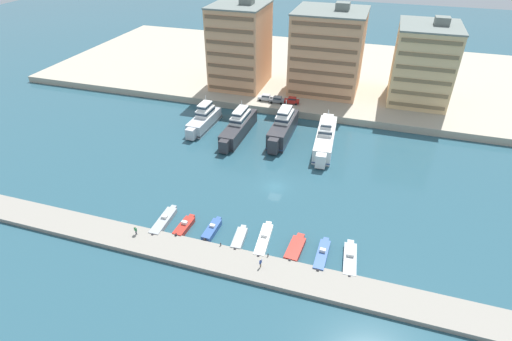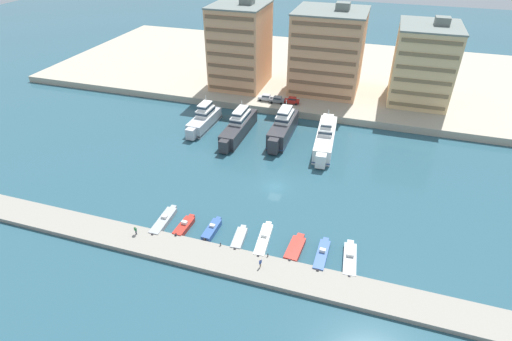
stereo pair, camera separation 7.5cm
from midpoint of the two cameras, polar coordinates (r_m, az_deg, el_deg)
name	(u,v)px [view 1 (the left image)]	position (r m, az deg, el deg)	size (l,w,h in m)	color
ground_plane	(275,187)	(79.51, 2.69, -2.36)	(400.00, 400.00, 0.00)	#285160
quay_promenade	(328,72)	(138.37, 10.21, 13.62)	(180.00, 70.00, 1.87)	#ADA38E
pier_dock	(238,264)	(63.34, -2.67, -13.19)	(120.00, 5.69, 0.78)	gray
yacht_silver_far_left	(204,119)	(101.72, -7.47, 7.27)	(4.39, 15.45, 7.83)	silver
yacht_charcoal_left	(239,126)	(97.15, -2.51, 6.32)	(4.12, 19.67, 8.02)	#333338
yacht_charcoal_mid_left	(283,127)	(96.18, 3.85, 6.17)	(4.18, 18.37, 8.64)	#333338
yacht_white_center_left	(325,137)	(93.57, 9.85, 4.73)	(5.13, 20.78, 8.04)	white
motorboat_grey_far_left	(164,221)	(72.33, -13.06, -7.05)	(2.02, 8.36, 1.42)	#9EA3A8
motorboat_red_left	(184,226)	(70.51, -10.23, -7.87)	(2.01, 6.00, 1.48)	red
motorboat_blue_mid_left	(212,230)	(69.11, -6.32, -8.40)	(1.77, 6.15, 1.47)	#33569E
motorboat_grey_center_left	(239,238)	(67.27, -2.41, -9.68)	(2.12, 6.06, 0.93)	#9EA3A8
motorboat_white_center	(264,240)	(67.02, 1.09, -9.86)	(2.33, 8.66, 1.38)	white
motorboat_red_center_right	(295,248)	(65.82, 5.61, -11.03)	(2.58, 6.70, 0.94)	red
motorboat_blue_mid_right	(322,255)	(65.23, 9.37, -11.84)	(1.78, 7.65, 1.53)	#33569E
motorboat_grey_right	(350,259)	(65.57, 13.23, -12.22)	(2.55, 8.19, 1.36)	#9EA3A8
car_silver_far_left	(266,97)	(111.89, 1.38, 10.42)	(4.17, 2.06, 1.80)	#B7BCC1
car_grey_left	(277,100)	(110.58, 3.02, 10.09)	(4.18, 2.08, 1.80)	slate
car_red_mid_left	(292,100)	(110.43, 5.12, 9.97)	(4.22, 2.19, 1.80)	red
apartment_block_far_left	(240,46)	(120.26, -2.30, 17.37)	(14.86, 16.98, 24.91)	tan
apartment_block_left	(328,51)	(118.41, 10.17, 16.44)	(19.23, 17.98, 24.13)	tan
apartment_block_mid_left	(423,63)	(118.34, 22.70, 13.93)	(15.29, 17.88, 22.11)	#E0BC84
pedestrian_near_edge	(136,230)	(69.80, -16.86, -8.11)	(0.61, 0.35, 1.65)	#282D3D
pedestrian_mid_deck	(261,262)	(61.66, 0.63, -12.99)	(0.32, 0.60, 1.59)	#7A6B56
bollard_west	(176,234)	(68.37, -11.37, -8.89)	(0.20, 0.20, 0.61)	#2D2D33
bollard_west_mid	(221,244)	(65.57, -5.11, -10.43)	(0.20, 0.20, 0.61)	#2D2D33
bollard_east_mid	(268,255)	(63.65, 1.69, -11.95)	(0.20, 0.20, 0.61)	#2D2D33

